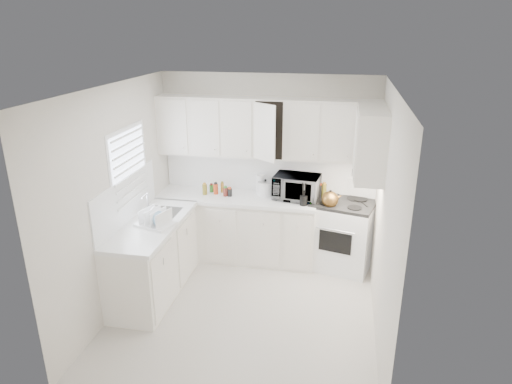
% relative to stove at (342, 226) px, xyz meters
% --- Properties ---
extents(floor, '(3.20, 3.20, 0.00)m').
position_rel_stove_xyz_m(floor, '(-1.08, -1.31, -0.62)').
color(floor, beige).
rests_on(floor, ground).
extents(ceiling, '(3.20, 3.20, 0.00)m').
position_rel_stove_xyz_m(ceiling, '(-1.08, -1.31, 1.98)').
color(ceiling, white).
rests_on(ceiling, ground).
extents(wall_back, '(3.00, 0.00, 3.00)m').
position_rel_stove_xyz_m(wall_back, '(-1.08, 0.29, 0.68)').
color(wall_back, silver).
rests_on(wall_back, ground).
extents(wall_front, '(3.00, 0.00, 3.00)m').
position_rel_stove_xyz_m(wall_front, '(-1.08, -2.91, 0.68)').
color(wall_front, silver).
rests_on(wall_front, ground).
extents(wall_left, '(0.00, 3.20, 3.20)m').
position_rel_stove_xyz_m(wall_left, '(-2.58, -1.31, 0.68)').
color(wall_left, silver).
rests_on(wall_left, ground).
extents(wall_right, '(0.00, 3.20, 3.20)m').
position_rel_stove_xyz_m(wall_right, '(0.42, -1.31, 0.68)').
color(wall_right, silver).
rests_on(wall_right, ground).
extents(window_blinds, '(0.06, 0.96, 1.06)m').
position_rel_stove_xyz_m(window_blinds, '(-2.56, -0.96, 0.93)').
color(window_blinds, white).
rests_on(window_blinds, wall_left).
extents(lower_cabinets_back, '(2.22, 0.60, 0.90)m').
position_rel_stove_xyz_m(lower_cabinets_back, '(-1.47, -0.01, -0.17)').
color(lower_cabinets_back, silver).
rests_on(lower_cabinets_back, floor).
extents(lower_cabinets_left, '(0.60, 1.60, 0.90)m').
position_rel_stove_xyz_m(lower_cabinets_left, '(-2.28, -1.11, -0.17)').
color(lower_cabinets_left, silver).
rests_on(lower_cabinets_left, floor).
extents(countertop_back, '(2.24, 0.64, 0.05)m').
position_rel_stove_xyz_m(countertop_back, '(-1.47, -0.02, 0.31)').
color(countertop_back, white).
rests_on(countertop_back, lower_cabinets_back).
extents(countertop_left, '(0.64, 1.62, 0.05)m').
position_rel_stove_xyz_m(countertop_left, '(-2.27, -1.11, 0.31)').
color(countertop_left, white).
rests_on(countertop_left, lower_cabinets_left).
extents(backsplash_back, '(2.98, 0.02, 0.55)m').
position_rel_stove_xyz_m(backsplash_back, '(-1.08, 0.28, 0.61)').
color(backsplash_back, white).
rests_on(backsplash_back, wall_back).
extents(backsplash_left, '(0.02, 1.60, 0.55)m').
position_rel_stove_xyz_m(backsplash_left, '(-2.57, -1.11, 0.61)').
color(backsplash_left, white).
rests_on(backsplash_left, wall_left).
extents(upper_cabinets_back, '(3.00, 0.33, 0.80)m').
position_rel_stove_xyz_m(upper_cabinets_back, '(-1.08, 0.13, 0.88)').
color(upper_cabinets_back, silver).
rests_on(upper_cabinets_back, wall_back).
extents(upper_cabinets_right, '(0.33, 0.90, 0.80)m').
position_rel_stove_xyz_m(upper_cabinets_right, '(0.25, -0.49, 0.88)').
color(upper_cabinets_right, silver).
rests_on(upper_cabinets_right, wall_right).
extents(sink, '(0.42, 0.38, 0.30)m').
position_rel_stove_xyz_m(sink, '(-2.27, -0.76, 0.45)').
color(sink, gray).
rests_on(sink, countertop_left).
extents(stove, '(0.94, 0.83, 1.24)m').
position_rel_stove_xyz_m(stove, '(0.00, 0.00, 0.00)').
color(stove, white).
rests_on(stove, floor).
extents(tea_kettle, '(0.29, 0.25, 0.25)m').
position_rel_stove_xyz_m(tea_kettle, '(-0.18, -0.16, 0.45)').
color(tea_kettle, olive).
rests_on(tea_kettle, stove).
extents(frying_pan, '(0.45, 0.55, 0.04)m').
position_rel_stove_xyz_m(frying_pan, '(0.18, 0.16, 0.35)').
color(frying_pan, black).
rests_on(frying_pan, stove).
extents(microwave, '(0.64, 0.41, 0.41)m').
position_rel_stove_xyz_m(microwave, '(-0.64, 0.05, 0.54)').
color(microwave, gray).
rests_on(microwave, countertop_back).
extents(rice_cooker, '(0.29, 0.29, 0.23)m').
position_rel_stove_xyz_m(rice_cooker, '(-1.09, 0.12, 0.45)').
color(rice_cooker, white).
rests_on(rice_cooker, countertop_back).
extents(paper_towel, '(0.12, 0.12, 0.27)m').
position_rel_stove_xyz_m(paper_towel, '(-1.17, 0.16, 0.47)').
color(paper_towel, white).
rests_on(paper_towel, countertop_back).
extents(utensil_crock, '(0.12, 0.12, 0.32)m').
position_rel_stove_xyz_m(utensil_crock, '(-0.52, -0.18, 0.49)').
color(utensil_crock, black).
rests_on(utensil_crock, countertop_back).
extents(dish_rack, '(0.50, 0.43, 0.23)m').
position_rel_stove_xyz_m(dish_rack, '(-2.19, -1.17, 0.45)').
color(dish_rack, white).
rests_on(dish_rack, countertop_left).
extents(spice_left_0, '(0.06, 0.06, 0.13)m').
position_rel_stove_xyz_m(spice_left_0, '(-1.93, 0.11, 0.40)').
color(spice_left_0, olive).
rests_on(spice_left_0, countertop_back).
extents(spice_left_1, '(0.06, 0.06, 0.13)m').
position_rel_stove_xyz_m(spice_left_1, '(-1.86, 0.02, 0.40)').
color(spice_left_1, '#34822B').
rests_on(spice_left_1, countertop_back).
extents(spice_left_2, '(0.06, 0.06, 0.13)m').
position_rel_stove_xyz_m(spice_left_2, '(-1.78, 0.11, 0.40)').
color(spice_left_2, '#C8401A').
rests_on(spice_left_2, countertop_back).
extents(spice_left_3, '(0.06, 0.06, 0.13)m').
position_rel_stove_xyz_m(spice_left_3, '(-1.71, 0.02, 0.40)').
color(spice_left_3, '#C1872D').
rests_on(spice_left_3, countertop_back).
extents(spice_left_4, '(0.06, 0.06, 0.13)m').
position_rel_stove_xyz_m(spice_left_4, '(-1.63, 0.11, 0.40)').
color(spice_left_4, maroon).
rests_on(spice_left_4, countertop_back).
extents(spice_left_5, '(0.06, 0.06, 0.13)m').
position_rel_stove_xyz_m(spice_left_5, '(-1.56, 0.02, 0.40)').
color(spice_left_5, black).
rests_on(spice_left_5, countertop_back).
extents(sauce_right_0, '(0.06, 0.06, 0.19)m').
position_rel_stove_xyz_m(sauce_right_0, '(-0.50, 0.15, 0.43)').
color(sauce_right_0, '#C8401A').
rests_on(sauce_right_0, countertop_back).
extents(sauce_right_1, '(0.06, 0.06, 0.19)m').
position_rel_stove_xyz_m(sauce_right_1, '(-0.45, 0.09, 0.43)').
color(sauce_right_1, '#C1872D').
rests_on(sauce_right_1, countertop_back).
extents(sauce_right_2, '(0.06, 0.06, 0.19)m').
position_rel_stove_xyz_m(sauce_right_2, '(-0.39, 0.15, 0.43)').
color(sauce_right_2, maroon).
rests_on(sauce_right_2, countertop_back).
extents(sauce_right_3, '(0.06, 0.06, 0.19)m').
position_rel_stove_xyz_m(sauce_right_3, '(-0.34, 0.09, 0.43)').
color(sauce_right_3, black).
rests_on(sauce_right_3, countertop_back).
extents(sauce_right_4, '(0.06, 0.06, 0.19)m').
position_rel_stove_xyz_m(sauce_right_4, '(-0.28, 0.15, 0.43)').
color(sauce_right_4, olive).
rests_on(sauce_right_4, countertop_back).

